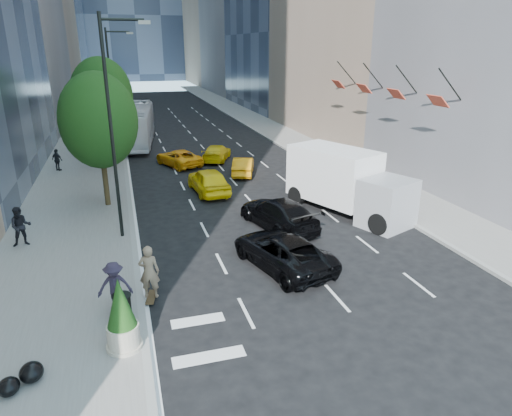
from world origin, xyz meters
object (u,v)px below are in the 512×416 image
object	(u,v)px
black_sedan_lincoln	(282,251)
city_bus	(135,124)
skateboarder	(149,275)
planter_shrub	(121,316)
trash_can	(123,308)
black_sedan_mercedes	(278,213)
box_truck	(346,182)

from	to	relation	value
black_sedan_lincoln	city_bus	bearing A→B (deg)	-95.90
skateboarder	city_bus	world-z (taller)	city_bus
planter_shrub	trash_can	bearing A→B (deg)	90.00
trash_can	planter_shrub	bearing A→B (deg)	-90.00
black_sedan_lincoln	city_bus	xyz separation A→B (m)	(-4.71, 28.31, 1.09)
city_bus	trash_can	world-z (taller)	city_bus
skateboarder	planter_shrub	size ratio (longest dim) A/B	0.87
black_sedan_lincoln	skateboarder	bearing A→B (deg)	-3.23
black_sedan_mercedes	trash_can	xyz separation A→B (m)	(-7.80, -6.65, -0.18)
city_bus	box_truck	world-z (taller)	city_bus
box_truck	skateboarder	bearing A→B (deg)	-172.26
black_sedan_mercedes	planter_shrub	bearing A→B (deg)	33.28
city_bus	box_truck	size ratio (longest dim) A/B	1.70
skateboarder	black_sedan_lincoln	size ratio (longest dim) A/B	0.39
planter_shrub	black_sedan_lincoln	bearing A→B (deg)	31.56
skateboarder	box_truck	world-z (taller)	box_truck
skateboarder	city_bus	distance (m)	29.52
trash_can	black_sedan_mercedes	bearing A→B (deg)	40.46
city_bus	box_truck	xyz separation A→B (m)	(10.31, -23.01, -0.05)
box_truck	trash_can	world-z (taller)	box_truck
black_sedan_mercedes	city_bus	xyz separation A→B (m)	(-6.00, 24.10, 1.04)
box_truck	black_sedan_lincoln	bearing A→B (deg)	-159.10
black_sedan_lincoln	trash_can	world-z (taller)	black_sedan_lincoln
planter_shrub	city_bus	bearing A→B (deg)	86.81
black_sedan_lincoln	trash_can	xyz separation A→B (m)	(-6.51, -2.44, -0.13)
skateboarder	black_sedan_lincoln	bearing A→B (deg)	-155.00
black_sedan_mercedes	trash_can	distance (m)	10.25
skateboarder	city_bus	bearing A→B (deg)	-78.67
skateboarder	trash_can	xyz separation A→B (m)	(-1.00, -1.26, -0.42)
black_sedan_mercedes	planter_shrub	size ratio (longest dim) A/B	2.27
skateboarder	black_sedan_lincoln	distance (m)	5.65
city_bus	trash_can	xyz separation A→B (m)	(-1.80, -30.76, -1.22)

